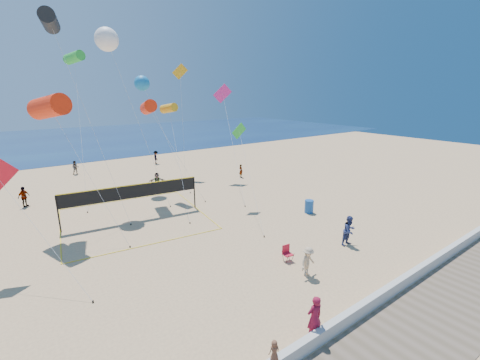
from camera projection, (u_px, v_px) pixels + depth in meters
ground at (272, 300)px, 14.61m from camera, size 120.00×120.00×0.00m
ocean at (61, 141)px, 62.82m from camera, size 140.00×50.00×0.03m
seawall at (325, 333)px, 12.20m from camera, size 32.00×0.30×0.60m
woman at (314, 318)px, 12.11m from camera, size 0.74×0.55×1.84m
toddler at (274, 351)px, 10.48m from camera, size 0.42×0.32×0.77m
bystander_a at (349, 231)px, 19.70m from camera, size 0.95×0.75×1.89m
bystander_b at (308, 262)px, 16.36m from camera, size 1.10×0.74×1.59m
far_person_0 at (24, 197)px, 26.34m from camera, size 1.06×0.94×1.72m
far_person_1 at (157, 181)px, 31.11m from camera, size 1.60×1.08×1.65m
far_person_2 at (241, 171)px, 35.61m from camera, size 0.36×0.54×1.46m
far_person_3 at (75, 168)px, 36.81m from camera, size 0.88×0.74×1.59m
far_person_4 at (156, 157)px, 42.29m from camera, size 0.86×1.23×1.73m
camp_chair at (287, 252)px, 17.94m from camera, size 0.54×0.65×1.02m
trash_barrel at (309, 206)px, 25.12m from camera, size 0.90×0.90×1.02m
volleyball_net at (132, 195)px, 23.56m from camera, size 11.02×10.89×2.65m
kite_0 at (49, 107)px, 19.62m from camera, size 3.83×6.52×9.14m
kite_1 at (49, 21)px, 20.60m from camera, size 3.64×5.06×14.26m
kite_2 at (169, 108)px, 27.60m from camera, size 2.55×7.93×8.31m
kite_3 at (0, 181)px, 15.65m from camera, size 3.67×5.52×6.12m
kite_4 at (241, 137)px, 25.34m from camera, size 3.28×6.42×6.86m
kite_5 at (223, 98)px, 33.29m from camera, size 4.96×9.67×10.04m
kite_6 at (107, 39)px, 24.16m from camera, size 3.95×4.61×13.89m
kite_7 at (142, 83)px, 29.64m from camera, size 3.19×5.34×10.67m
kite_8 at (74, 58)px, 30.37m from camera, size 3.07×10.54×12.98m
kite_9 at (180, 78)px, 34.94m from camera, size 2.04×3.02×12.20m
kite_10 at (148, 107)px, 26.19m from camera, size 4.03×4.49×8.65m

